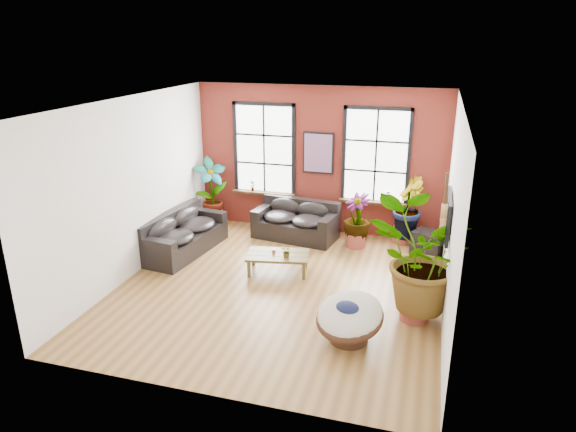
{
  "coord_description": "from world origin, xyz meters",
  "views": [
    {
      "loc": [
        2.6,
        -8.44,
        4.57
      ],
      "look_at": [
        0.0,
        0.6,
        1.25
      ],
      "focal_mm": 32.0,
      "sensor_mm": 36.0,
      "label": 1
    }
  ],
  "objects_px": {
    "coffee_table": "(278,256)",
    "papasan_chair": "(349,317)",
    "sofa_back": "(296,221)",
    "sofa_left": "(182,234)"
  },
  "relations": [
    {
      "from": "coffee_table",
      "to": "papasan_chair",
      "type": "bearing_deg",
      "value": -59.32
    },
    {
      "from": "coffee_table",
      "to": "sofa_left",
      "type": "bearing_deg",
      "value": 159.03
    },
    {
      "from": "sofa_back",
      "to": "sofa_left",
      "type": "distance_m",
      "value": 2.7
    },
    {
      "from": "coffee_table",
      "to": "sofa_back",
      "type": "bearing_deg",
      "value": 83.61
    },
    {
      "from": "sofa_back",
      "to": "papasan_chair",
      "type": "xyz_separation_m",
      "value": [
        1.95,
        -4.03,
        0.01
      ]
    },
    {
      "from": "coffee_table",
      "to": "papasan_chair",
      "type": "distance_m",
      "value": 2.74
    },
    {
      "from": "sofa_left",
      "to": "papasan_chair",
      "type": "bearing_deg",
      "value": -113.61
    },
    {
      "from": "sofa_left",
      "to": "coffee_table",
      "type": "relative_size",
      "value": 1.73
    },
    {
      "from": "sofa_back",
      "to": "coffee_table",
      "type": "distance_m",
      "value": 1.98
    },
    {
      "from": "sofa_left",
      "to": "coffee_table",
      "type": "height_order",
      "value": "sofa_left"
    }
  ]
}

